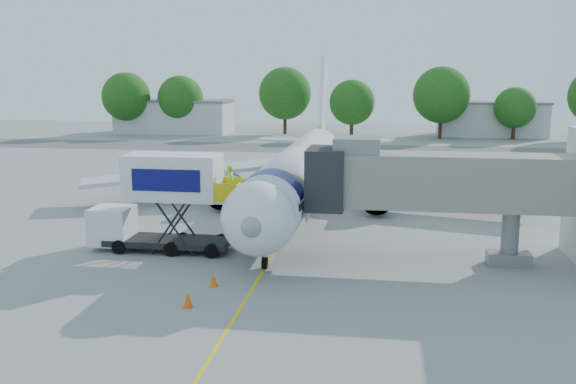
# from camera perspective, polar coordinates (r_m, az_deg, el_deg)

# --- Properties ---
(ground) EXTENTS (160.00, 160.00, 0.00)m
(ground) POSITION_cam_1_polar(r_m,az_deg,el_deg) (42.25, 0.31, -2.97)
(ground) COLOR gray
(ground) RESTS_ON ground
(guidance_line) EXTENTS (0.15, 70.00, 0.01)m
(guidance_line) POSITION_cam_1_polar(r_m,az_deg,el_deg) (42.25, 0.31, -2.97)
(guidance_line) COLOR yellow
(guidance_line) RESTS_ON ground
(taxiway_strip) EXTENTS (120.00, 10.00, 0.01)m
(taxiway_strip) POSITION_cam_1_polar(r_m,az_deg,el_deg) (83.43, 4.50, 3.85)
(taxiway_strip) COLOR #59595B
(taxiway_strip) RESTS_ON ground
(aircraft) EXTENTS (34.17, 37.73, 11.35)m
(aircraft) POSITION_cam_1_polar(r_m,az_deg,el_deg) (45.68, 1.06, 1.84)
(aircraft) COLOR silver
(aircraft) RESTS_ON ground
(jet_bridge) EXTENTS (13.90, 3.20, 6.60)m
(jet_bridge) POSITION_cam_1_polar(r_m,az_deg,el_deg) (34.15, 11.97, 0.92)
(jet_bridge) COLOR gray
(jet_bridge) RESTS_ON ground
(catering_hiloader) EXTENTS (8.50, 2.44, 5.50)m
(catering_hiloader) POSITION_cam_1_polar(r_m,az_deg,el_deg) (36.49, -11.08, -0.95)
(catering_hiloader) COLOR black
(catering_hiloader) RESTS_ON ground
(ground_tug) EXTENTS (4.18, 2.64, 1.56)m
(ground_tug) POSITION_cam_1_polar(r_m,az_deg,el_deg) (27.28, -10.33, -9.20)
(ground_tug) COLOR white
(ground_tug) RESTS_ON ground
(safety_cone_a) EXTENTS (0.40, 0.40, 0.64)m
(safety_cone_a) POSITION_cam_1_polar(r_m,az_deg,el_deg) (30.74, -6.64, -7.78)
(safety_cone_a) COLOR #FF560D
(safety_cone_a) RESTS_ON ground
(safety_cone_b) EXTENTS (0.43, 0.43, 0.69)m
(safety_cone_b) POSITION_cam_1_polar(r_m,az_deg,el_deg) (28.29, -8.91, -9.46)
(safety_cone_b) COLOR #FF560D
(safety_cone_b) RESTS_ON ground
(outbuilding_left) EXTENTS (18.40, 8.40, 5.30)m
(outbuilding_left) POSITION_cam_1_polar(r_m,az_deg,el_deg) (106.43, -10.05, 6.66)
(outbuilding_left) COLOR beige
(outbuilding_left) RESTS_ON ground
(outbuilding_right) EXTENTS (16.40, 7.40, 5.30)m
(outbuilding_right) POSITION_cam_1_polar(r_m,az_deg,el_deg) (104.12, 17.60, 6.23)
(outbuilding_right) COLOR beige
(outbuilding_right) RESTS_ON ground
(tree_a) EXTENTS (7.61, 7.61, 9.71)m
(tree_a) POSITION_cam_1_polar(r_m,az_deg,el_deg) (105.35, -14.19, 8.22)
(tree_a) COLOR #382314
(tree_a) RESTS_ON ground
(tree_b) EXTENTS (7.22, 7.22, 9.21)m
(tree_b) POSITION_cam_1_polar(r_m,az_deg,el_deg) (103.85, -9.54, 8.19)
(tree_b) COLOR #382314
(tree_b) RESTS_ON ground
(tree_c) EXTENTS (8.25, 8.25, 10.52)m
(tree_c) POSITION_cam_1_polar(r_m,az_deg,el_deg) (102.26, -0.27, 8.75)
(tree_c) COLOR #382314
(tree_c) RESTS_ON ground
(tree_d) EXTENTS (6.78, 6.78, 8.64)m
(tree_d) POSITION_cam_1_polar(r_m,az_deg,el_deg) (97.55, 5.71, 7.93)
(tree_d) COLOR #382314
(tree_d) RESTS_ON ground
(tree_e) EXTENTS (8.31, 8.31, 10.60)m
(tree_e) POSITION_cam_1_polar(r_m,az_deg,el_deg) (97.69, 13.49, 8.39)
(tree_e) COLOR #382314
(tree_e) RESTS_ON ground
(tree_f) EXTENTS (5.99, 5.99, 7.63)m
(tree_f) POSITION_cam_1_polar(r_m,az_deg,el_deg) (99.97, 19.51, 7.08)
(tree_f) COLOR #382314
(tree_f) RESTS_ON ground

